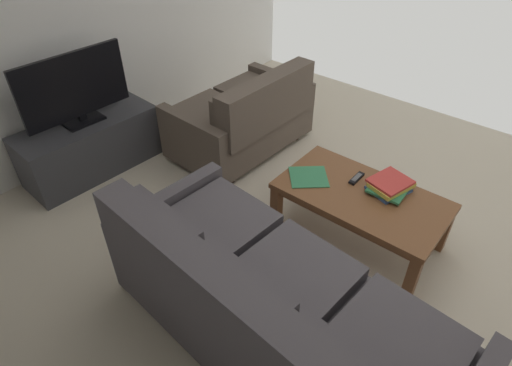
# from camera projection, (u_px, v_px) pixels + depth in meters

# --- Properties ---
(ground_plane) EXTENTS (5.28, 4.80, 0.01)m
(ground_plane) POSITION_uv_depth(u_px,v_px,m) (350.00, 246.00, 3.17)
(ground_plane) COLOR beige
(sofa_main) EXTENTS (2.09, 1.05, 0.90)m
(sofa_main) POSITION_uv_depth(u_px,v_px,m) (270.00, 311.00, 2.29)
(sofa_main) COLOR black
(sofa_main) RESTS_ON ground
(loveseat_near) EXTENTS (0.85, 1.32, 0.82)m
(loveseat_near) POSITION_uv_depth(u_px,v_px,m) (245.00, 117.00, 3.97)
(loveseat_near) COLOR black
(loveseat_near) RESTS_ON ground
(coffee_table) EXTENTS (1.16, 0.64, 0.41)m
(coffee_table) POSITION_uv_depth(u_px,v_px,m) (361.00, 201.00, 3.03)
(coffee_table) COLOR brown
(coffee_table) RESTS_ON ground
(tv_stand) EXTENTS (0.54, 1.19, 0.49)m
(tv_stand) POSITION_uv_depth(u_px,v_px,m) (91.00, 146.00, 3.78)
(tv_stand) COLOR #38383D
(tv_stand) RESTS_ON ground
(flat_tv) EXTENTS (0.22, 0.91, 0.59)m
(flat_tv) POSITION_uv_depth(u_px,v_px,m) (74.00, 88.00, 3.44)
(flat_tv) COLOR black
(flat_tv) RESTS_ON tv_stand
(book_stack) EXTENTS (0.29, 0.33, 0.09)m
(book_stack) POSITION_uv_depth(u_px,v_px,m) (390.00, 186.00, 3.00)
(book_stack) COLOR #385693
(book_stack) RESTS_ON coffee_table
(tv_remote) EXTENTS (0.04, 0.16, 0.02)m
(tv_remote) POSITION_uv_depth(u_px,v_px,m) (357.00, 178.00, 3.12)
(tv_remote) COLOR black
(tv_remote) RESTS_ON coffee_table
(loose_magazine) EXTENTS (0.37, 0.37, 0.01)m
(loose_magazine) POSITION_uv_depth(u_px,v_px,m) (309.00, 177.00, 3.14)
(loose_magazine) COLOR #337F51
(loose_magazine) RESTS_ON coffee_table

